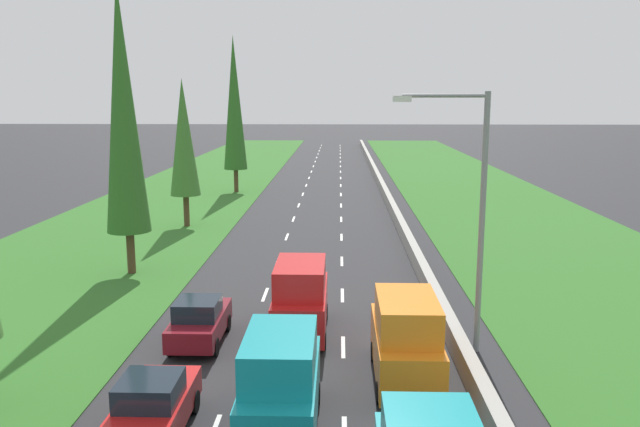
{
  "coord_description": "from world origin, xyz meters",
  "views": [
    {
      "loc": [
        1.57,
        -0.33,
        8.8
      ],
      "look_at": [
        0.22,
        44.07,
        0.6
      ],
      "focal_mm": 35.45,
      "sensor_mm": 36.0,
      "label": 1
    }
  ],
  "objects_px": {
    "red_hatchback_left_lane": "(153,406)",
    "poplar_tree_second": "(123,109)",
    "maroon_hatchback_left_lane": "(200,321)",
    "street_light_mast": "(472,205)",
    "poplar_tree_third": "(184,138)",
    "teal_van_centre_lane": "(281,383)",
    "red_van_centre_lane": "(301,298)",
    "orange_van_right_lane": "(406,340)",
    "poplar_tree_fourth": "(234,104)"
  },
  "relations": [
    {
      "from": "teal_van_centre_lane",
      "to": "red_van_centre_lane",
      "type": "height_order",
      "value": "same"
    },
    {
      "from": "poplar_tree_fourth",
      "to": "street_light_mast",
      "type": "relative_size",
      "value": 1.6
    },
    {
      "from": "red_van_centre_lane",
      "to": "red_hatchback_left_lane",
      "type": "xyz_separation_m",
      "value": [
        -3.43,
        -7.39,
        -0.56
      ]
    },
    {
      "from": "red_hatchback_left_lane",
      "to": "poplar_tree_third",
      "type": "height_order",
      "value": "poplar_tree_third"
    },
    {
      "from": "poplar_tree_third",
      "to": "maroon_hatchback_left_lane",
      "type": "bearing_deg",
      "value": -75.3
    },
    {
      "from": "orange_van_right_lane",
      "to": "street_light_mast",
      "type": "xyz_separation_m",
      "value": [
        2.42,
        2.55,
        3.83
      ]
    },
    {
      "from": "orange_van_right_lane",
      "to": "red_van_centre_lane",
      "type": "xyz_separation_m",
      "value": [
        -3.5,
        3.98,
        0.0
      ]
    },
    {
      "from": "red_van_centre_lane",
      "to": "poplar_tree_third",
      "type": "bearing_deg",
      "value": 114.56
    },
    {
      "from": "red_van_centre_lane",
      "to": "poplar_tree_second",
      "type": "height_order",
      "value": "poplar_tree_second"
    },
    {
      "from": "poplar_tree_second",
      "to": "poplar_tree_third",
      "type": "xyz_separation_m",
      "value": [
        -0.03,
        11.88,
        -2.16
      ]
    },
    {
      "from": "red_van_centre_lane",
      "to": "poplar_tree_second",
      "type": "xyz_separation_m",
      "value": [
        -9.07,
        8.02,
        6.84
      ]
    },
    {
      "from": "orange_van_right_lane",
      "to": "poplar_tree_second",
      "type": "xyz_separation_m",
      "value": [
        -12.57,
        12.01,
        6.84
      ]
    },
    {
      "from": "poplar_tree_third",
      "to": "red_hatchback_left_lane",
      "type": "bearing_deg",
      "value": -78.27
    },
    {
      "from": "poplar_tree_second",
      "to": "street_light_mast",
      "type": "distance_m",
      "value": 17.97
    },
    {
      "from": "teal_van_centre_lane",
      "to": "poplar_tree_fourth",
      "type": "bearing_deg",
      "value": 100.74
    },
    {
      "from": "maroon_hatchback_left_lane",
      "to": "poplar_tree_fourth",
      "type": "height_order",
      "value": "poplar_tree_fourth"
    },
    {
      "from": "teal_van_centre_lane",
      "to": "street_light_mast",
      "type": "relative_size",
      "value": 0.54
    },
    {
      "from": "red_van_centre_lane",
      "to": "red_hatchback_left_lane",
      "type": "bearing_deg",
      "value": -114.9
    },
    {
      "from": "maroon_hatchback_left_lane",
      "to": "red_van_centre_lane",
      "type": "bearing_deg",
      "value": 15.85
    },
    {
      "from": "poplar_tree_third",
      "to": "street_light_mast",
      "type": "height_order",
      "value": "poplar_tree_third"
    },
    {
      "from": "red_hatchback_left_lane",
      "to": "poplar_tree_third",
      "type": "relative_size",
      "value": 0.39
    },
    {
      "from": "teal_van_centre_lane",
      "to": "maroon_hatchback_left_lane",
      "type": "relative_size",
      "value": 1.26
    },
    {
      "from": "maroon_hatchback_left_lane",
      "to": "teal_van_centre_lane",
      "type": "bearing_deg",
      "value": -59.95
    },
    {
      "from": "poplar_tree_fourth",
      "to": "street_light_mast",
      "type": "bearing_deg",
      "value": -69.22
    },
    {
      "from": "red_hatchback_left_lane",
      "to": "orange_van_right_lane",
      "type": "bearing_deg",
      "value": 26.17
    },
    {
      "from": "red_van_centre_lane",
      "to": "poplar_tree_fourth",
      "type": "distance_m",
      "value": 37.43
    },
    {
      "from": "maroon_hatchback_left_lane",
      "to": "street_light_mast",
      "type": "bearing_deg",
      "value": -2.46
    },
    {
      "from": "orange_van_right_lane",
      "to": "maroon_hatchback_left_lane",
      "type": "relative_size",
      "value": 1.26
    },
    {
      "from": "poplar_tree_second",
      "to": "orange_van_right_lane",
      "type": "bearing_deg",
      "value": -43.69
    },
    {
      "from": "teal_van_centre_lane",
      "to": "red_hatchback_left_lane",
      "type": "distance_m",
      "value": 3.4
    },
    {
      "from": "red_hatchback_left_lane",
      "to": "poplar_tree_second",
      "type": "distance_m",
      "value": 18.0
    },
    {
      "from": "teal_van_centre_lane",
      "to": "poplar_tree_second",
      "type": "height_order",
      "value": "poplar_tree_second"
    },
    {
      "from": "orange_van_right_lane",
      "to": "red_hatchback_left_lane",
      "type": "bearing_deg",
      "value": -153.83
    },
    {
      "from": "teal_van_centre_lane",
      "to": "street_light_mast",
      "type": "xyz_separation_m",
      "value": [
        6.01,
        5.67,
        3.83
      ]
    },
    {
      "from": "orange_van_right_lane",
      "to": "red_hatchback_left_lane",
      "type": "relative_size",
      "value": 1.26
    },
    {
      "from": "street_light_mast",
      "to": "maroon_hatchback_left_lane",
      "type": "bearing_deg",
      "value": 177.54
    },
    {
      "from": "red_van_centre_lane",
      "to": "teal_van_centre_lane",
      "type": "bearing_deg",
      "value": -90.74
    },
    {
      "from": "maroon_hatchback_left_lane",
      "to": "poplar_tree_second",
      "type": "relative_size",
      "value": 0.27
    },
    {
      "from": "poplar_tree_second",
      "to": "red_van_centre_lane",
      "type": "bearing_deg",
      "value": -41.5
    },
    {
      "from": "orange_van_right_lane",
      "to": "teal_van_centre_lane",
      "type": "bearing_deg",
      "value": -139.02
    },
    {
      "from": "poplar_tree_third",
      "to": "street_light_mast",
      "type": "relative_size",
      "value": 1.12
    },
    {
      "from": "red_van_centre_lane",
      "to": "poplar_tree_third",
      "type": "relative_size",
      "value": 0.49
    },
    {
      "from": "red_van_centre_lane",
      "to": "street_light_mast",
      "type": "distance_m",
      "value": 7.2
    },
    {
      "from": "red_hatchback_left_lane",
      "to": "poplar_tree_third",
      "type": "distance_m",
      "value": 28.37
    },
    {
      "from": "teal_van_centre_lane",
      "to": "maroon_hatchback_left_lane",
      "type": "bearing_deg",
      "value": 120.05
    },
    {
      "from": "poplar_tree_second",
      "to": "red_hatchback_left_lane",
      "type": "bearing_deg",
      "value": -69.91
    },
    {
      "from": "red_hatchback_left_lane",
      "to": "poplar_tree_third",
      "type": "bearing_deg",
      "value": 101.73
    },
    {
      "from": "teal_van_centre_lane",
      "to": "red_hatchback_left_lane",
      "type": "relative_size",
      "value": 1.26
    },
    {
      "from": "poplar_tree_second",
      "to": "maroon_hatchback_left_lane",
      "type": "bearing_deg",
      "value": -58.9
    },
    {
      "from": "red_hatchback_left_lane",
      "to": "poplar_tree_second",
      "type": "xyz_separation_m",
      "value": [
        -5.64,
        15.41,
        7.4
      ]
    }
  ]
}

